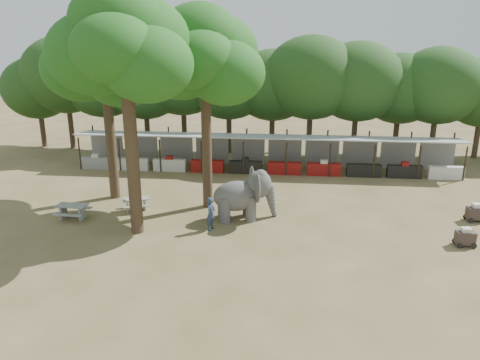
# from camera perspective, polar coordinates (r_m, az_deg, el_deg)

# --- Properties ---
(ground) EXTENTS (100.00, 100.00, 0.00)m
(ground) POSITION_cam_1_polar(r_m,az_deg,el_deg) (21.89, 1.31, -9.07)
(ground) COLOR brown
(ground) RESTS_ON ground
(vendor_stalls) EXTENTS (28.00, 2.99, 2.80)m
(vendor_stalls) POSITION_cam_1_polar(r_m,az_deg,el_deg) (34.47, 3.13, 3.12)
(vendor_stalls) COLOR #A4A6AC
(vendor_stalls) RESTS_ON ground
(yard_tree_left) EXTENTS (7.10, 6.90, 11.02)m
(yard_tree_left) POSITION_cam_1_polar(r_m,az_deg,el_deg) (28.75, -16.38, 13.72)
(yard_tree_left) COLOR #332316
(yard_tree_left) RESTS_ON ground
(yard_tree_center) EXTENTS (7.10, 6.90, 12.04)m
(yard_tree_center) POSITION_cam_1_polar(r_m,az_deg,el_deg) (22.97, -14.10, 15.58)
(yard_tree_center) COLOR #332316
(yard_tree_center) RESTS_ON ground
(yard_tree_back) EXTENTS (7.10, 6.90, 11.36)m
(yard_tree_back) POSITION_cam_1_polar(r_m,az_deg,el_deg) (26.11, -4.55, 14.77)
(yard_tree_back) COLOR #332316
(yard_tree_back) RESTS_ON ground
(backdrop_trees) EXTENTS (46.46, 5.95, 8.33)m
(backdrop_trees) POSITION_cam_1_polar(r_m,az_deg,el_deg) (38.75, 3.62, 11.25)
(backdrop_trees) COLOR #332316
(backdrop_trees) RESTS_ON ground
(elephant) EXTENTS (3.72, 2.72, 2.76)m
(elephant) POSITION_cam_1_polar(r_m,az_deg,el_deg) (25.37, 0.55, -1.81)
(elephant) COLOR #494646
(elephant) RESTS_ON ground
(handler) EXTENTS (0.59, 0.73, 1.78)m
(handler) POSITION_cam_1_polar(r_m,az_deg,el_deg) (24.17, -3.58, -4.12)
(handler) COLOR #26384C
(handler) RESTS_ON ground
(picnic_table_near) EXTENTS (1.70, 1.54, 0.82)m
(picnic_table_near) POSITION_cam_1_polar(r_m,az_deg,el_deg) (27.21, -19.75, -3.42)
(picnic_table_near) COLOR gray
(picnic_table_near) RESTS_ON ground
(picnic_table_far) EXTENTS (1.81, 1.72, 0.72)m
(picnic_table_far) POSITION_cam_1_polar(r_m,az_deg,el_deg) (27.52, -12.57, -2.68)
(picnic_table_far) COLOR gray
(picnic_table_far) RESTS_ON ground
(cart_front) EXTENTS (0.99, 0.68, 0.93)m
(cart_front) POSITION_cam_1_polar(r_m,az_deg,el_deg) (24.96, 25.76, -6.28)
(cart_front) COLOR #322621
(cart_front) RESTS_ON ground
(cart_back) EXTENTS (1.09, 0.77, 1.00)m
(cart_back) POSITION_cam_1_polar(r_m,az_deg,el_deg) (28.37, 26.83, -3.56)
(cart_back) COLOR #322621
(cart_back) RESTS_ON ground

